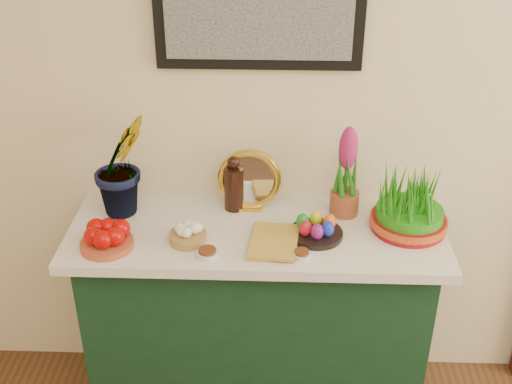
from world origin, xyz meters
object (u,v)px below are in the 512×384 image
(sideboard, at_px, (256,323))
(mirror, at_px, (249,181))
(book, at_px, (250,239))
(hyacinth_green, at_px, (120,149))
(wheatgrass_sabzeh, at_px, (411,205))

(sideboard, distance_m, mirror, 0.60)
(mirror, relative_size, book, 1.10)
(sideboard, height_order, book, book)
(sideboard, relative_size, hyacinth_green, 2.46)
(mirror, bearing_deg, hyacinth_green, -175.14)
(book, bearing_deg, mirror, 98.51)
(mirror, distance_m, book, 0.27)
(sideboard, height_order, wheatgrass_sabzeh, wheatgrass_sabzeh)
(wheatgrass_sabzeh, bearing_deg, mirror, 167.53)
(mirror, xyz_separation_m, book, (0.01, -0.25, -0.10))
(sideboard, relative_size, book, 5.72)
(sideboard, bearing_deg, hyacinth_green, 168.52)
(hyacinth_green, xyz_separation_m, book, (0.49, -0.21, -0.25))
(mirror, relative_size, wheatgrass_sabzeh, 0.87)
(hyacinth_green, bearing_deg, sideboard, -54.58)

